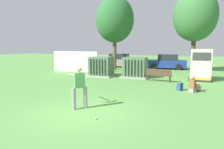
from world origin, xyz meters
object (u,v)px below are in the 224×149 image
at_px(generator_enclosure, 201,65).
at_px(park_bench, 159,74).
at_px(parked_car_leftmost, 118,61).
at_px(backpack, 180,87).
at_px(transformer_mid_west, 135,68).
at_px(sports_ball, 96,118).
at_px(transformer_west, 101,67).
at_px(parked_car_left_of_center, 167,62).
at_px(batter, 79,85).
at_px(seated_spectator, 194,85).

bearing_deg(generator_enclosure, park_bench, -150.40).
bearing_deg(park_bench, parked_car_leftmost, 125.60).
height_order(park_bench, backpack, park_bench).
height_order(generator_enclosure, park_bench, generator_enclosure).
bearing_deg(transformer_mid_west, parked_car_leftmost, 118.90).
bearing_deg(sports_ball, parked_car_leftmost, 106.85).
relative_size(transformer_west, parked_car_left_of_center, 0.48).
height_order(batter, parked_car_leftmost, batter).
relative_size(seated_spectator, backpack, 2.19).
relative_size(batter, seated_spectator, 1.81).
height_order(transformer_mid_west, parked_car_left_of_center, same).
height_order(transformer_west, seated_spectator, transformer_west).
bearing_deg(parked_car_leftmost, seated_spectator, -53.12).
relative_size(transformer_mid_west, batter, 1.21).
xyz_separation_m(batter, seated_spectator, (4.39, 4.85, -0.60)).
bearing_deg(sports_ball, parked_car_left_of_center, 88.12).
bearing_deg(seated_spectator, backpack, 169.56).
bearing_deg(backpack, seated_spectator, -10.44).
relative_size(park_bench, backpack, 4.17).
bearing_deg(parked_car_left_of_center, park_bench, -87.41).
bearing_deg(sports_ball, backpack, 67.05).
distance_m(generator_enclosure, parked_car_left_of_center, 7.62).
bearing_deg(parked_car_left_of_center, transformer_mid_west, -103.28).
height_order(backpack, parked_car_left_of_center, parked_car_left_of_center).
bearing_deg(parked_car_leftmost, generator_enclosure, -37.96).
height_order(transformer_west, parked_car_leftmost, same).
bearing_deg(generator_enclosure, transformer_west, -174.67).
relative_size(backpack, parked_car_leftmost, 0.10).
xyz_separation_m(transformer_mid_west, park_bench, (2.09, -1.28, -0.25)).
relative_size(transformer_mid_west, parked_car_leftmost, 0.49).
distance_m(transformer_mid_west, batter, 8.79).
height_order(park_bench, parked_car_left_of_center, parked_car_left_of_center).
relative_size(seated_spectator, parked_car_left_of_center, 0.22).
bearing_deg(backpack, sports_ball, -112.95).
height_order(transformer_west, parked_car_left_of_center, same).
bearing_deg(batter, parked_car_left_of_center, 83.86).
xyz_separation_m(batter, sports_ball, (1.17, -0.90, -0.93)).
relative_size(park_bench, batter, 1.06).
xyz_separation_m(transformer_west, parked_car_left_of_center, (4.52, 7.65, -0.04)).
xyz_separation_m(generator_enclosure, parked_car_left_of_center, (-3.15, 6.93, -0.38)).
bearing_deg(transformer_west, parked_car_leftmost, 98.56).
distance_m(batter, seated_spectator, 6.57).
xyz_separation_m(transformer_mid_west, generator_enclosure, (4.85, 0.29, 0.35)).
bearing_deg(sports_ball, park_bench, 83.62).
relative_size(generator_enclosure, backpack, 5.23).
distance_m(transformer_mid_west, parked_car_leftmost, 8.18).
distance_m(transformer_west, seated_spectator, 8.01).
bearing_deg(batter, generator_enclosure, 61.79).
distance_m(park_bench, batter, 7.81).
distance_m(transformer_west, generator_enclosure, 7.71).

